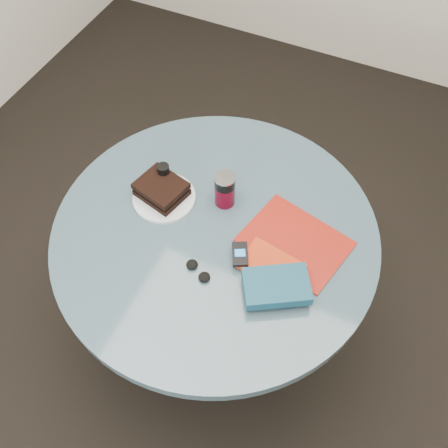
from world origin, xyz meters
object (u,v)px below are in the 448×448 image
at_px(sandwich, 161,189).
at_px(soda_can, 225,190).
at_px(mp3_player, 240,254).
at_px(magazine, 295,242).
at_px(table, 216,258).
at_px(headphones, 198,271).
at_px(pepper_grinder, 164,175).
at_px(novel, 276,286).
at_px(plate, 164,198).
at_px(red_book, 271,266).

height_order(sandwich, soda_can, soda_can).
bearing_deg(mp3_player, magazine, 44.09).
distance_m(table, headphones, 0.23).
bearing_deg(magazine, pepper_grinder, -170.49).
bearing_deg(soda_can, novel, -41.25).
distance_m(sandwich, headphones, 0.30).
height_order(plate, novel, novel).
height_order(pepper_grinder, novel, pepper_grinder).
bearing_deg(mp3_player, pepper_grinder, 154.91).
xyz_separation_m(table, pepper_grinder, (-0.22, 0.09, 0.21)).
distance_m(pepper_grinder, headphones, 0.35).
height_order(red_book, novel, novel).
bearing_deg(sandwich, magazine, 1.90).
bearing_deg(plate, red_book, -12.97).
relative_size(soda_can, novel, 0.67).
xyz_separation_m(pepper_grinder, novel, (0.47, -0.21, -0.01)).
xyz_separation_m(plate, magazine, (0.44, 0.02, -0.00)).
bearing_deg(sandwich, pepper_grinder, 108.39).
height_order(soda_can, novel, soda_can).
height_order(sandwich, headphones, sandwich).
height_order(pepper_grinder, magazine, pepper_grinder).
bearing_deg(sandwich, table, -12.52).
relative_size(table, mp3_player, 11.04).
bearing_deg(soda_can, pepper_grinder, -175.49).
height_order(plate, pepper_grinder, pepper_grinder).
bearing_deg(plate, mp3_player, -18.21).
distance_m(soda_can, novel, 0.35).
relative_size(plate, magazine, 0.67).
xyz_separation_m(plate, mp3_player, (0.31, -0.10, 0.02)).
height_order(pepper_grinder, mp3_player, pepper_grinder).
bearing_deg(mp3_player, table, 150.60).
relative_size(table, plate, 5.01).
bearing_deg(pepper_grinder, table, -22.87).
bearing_deg(soda_can, sandwich, -161.18).
relative_size(sandwich, mp3_player, 1.85).
xyz_separation_m(soda_can, pepper_grinder, (-0.21, -0.02, -0.02)).
height_order(table, soda_can, soda_can).
bearing_deg(soda_can, headphones, -81.77).
relative_size(soda_can, pepper_grinder, 1.36).
bearing_deg(table, magazine, 14.46).
height_order(pepper_grinder, red_book, pepper_grinder).
bearing_deg(sandwich, mp3_player, -18.77).
relative_size(pepper_grinder, novel, 0.49).
bearing_deg(magazine, mp3_player, -122.23).
xyz_separation_m(plate, headphones, (0.22, -0.19, 0.00)).
distance_m(plate, novel, 0.47).
xyz_separation_m(sandwich, headphones, (0.23, -0.20, -0.03)).
bearing_deg(mp3_player, plate, 161.79).
bearing_deg(magazine, sandwich, -164.42).
bearing_deg(red_book, soda_can, 152.99).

